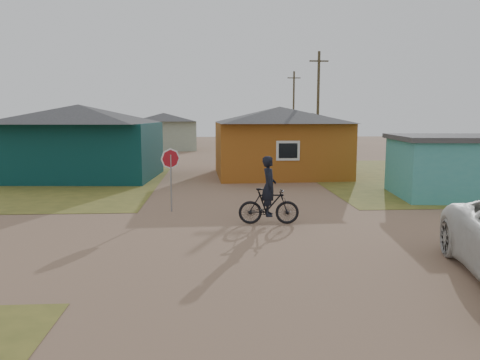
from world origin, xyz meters
name	(u,v)px	position (x,y,z in m)	size (l,w,h in m)	color
ground	(262,242)	(0.00, 0.00, 0.00)	(120.00, 120.00, 0.00)	#916D53
house_teal	(80,141)	(-8.50, 13.50, 2.05)	(8.93, 7.08, 4.00)	#082F30
house_yellow	(279,140)	(2.50, 14.00, 2.00)	(7.72, 6.76, 3.90)	#9C5418
shed_turquoise	(470,166)	(9.50, 6.50, 1.31)	(6.71, 4.93, 2.60)	teal
house_pale_west	(164,131)	(-6.00, 34.00, 1.86)	(7.04, 6.15, 3.60)	#9CA891
house_beige_east	(312,129)	(10.00, 40.00, 1.86)	(6.95, 6.05, 3.60)	tan
house_pale_north	(108,128)	(-14.00, 46.00, 1.75)	(6.28, 5.81, 3.40)	#9CA891
utility_pole_near	(318,105)	(6.50, 22.00, 4.14)	(1.40, 0.20, 8.00)	#4B402D
utility_pole_far	(294,108)	(7.50, 38.00, 4.14)	(1.40, 0.20, 8.00)	#4B402D
stop_sign	(171,165)	(-2.81, 4.25, 1.69)	(0.74, 0.14, 2.28)	gray
cyclist	(269,200)	(0.45, 2.10, 0.79)	(1.95, 0.72, 2.17)	black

